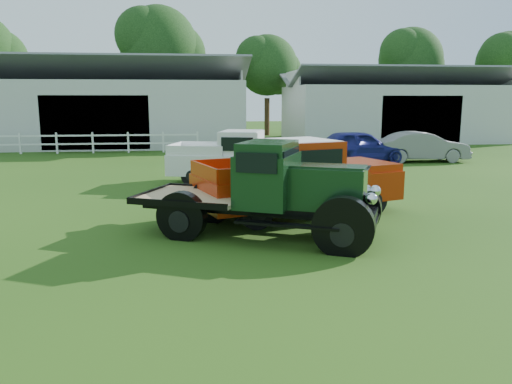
{
  "coord_description": "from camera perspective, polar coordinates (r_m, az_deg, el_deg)",
  "views": [
    {
      "loc": [
        -1.12,
        -9.66,
        3.1
      ],
      "look_at": [
        0.2,
        1.2,
        1.05
      ],
      "focal_mm": 35.0,
      "sensor_mm": 36.0,
      "label": 1
    }
  ],
  "objects": [
    {
      "name": "misc_car_blue",
      "position": [
        25.04,
        11.69,
        5.14
      ],
      "size": [
        4.87,
        2.33,
        1.61
      ],
      "primitive_type": "imported",
      "rotation": [
        0.0,
        0.0,
        1.66
      ],
      "color": "navy",
      "rests_on": "ground"
    },
    {
      "name": "tree_e",
      "position": [
        49.73,
        26.71,
        11.42
      ],
      "size": [
        5.7,
        5.7,
        9.5
      ],
      "primitive_type": null,
      "color": "black",
      "rests_on": "ground"
    },
    {
      "name": "tree_c",
      "position": [
        43.12,
        1.28,
        12.48
      ],
      "size": [
        5.4,
        5.4,
        9.0
      ],
      "primitive_type": null,
      "color": "black",
      "rests_on": "ground"
    },
    {
      "name": "tree_b",
      "position": [
        43.83,
        -10.99,
        13.9
      ],
      "size": [
        6.9,
        6.9,
        11.5
      ],
      "primitive_type": null,
      "color": "black",
      "rests_on": "ground"
    },
    {
      "name": "red_pickup",
      "position": [
        13.39,
        4.88,
        1.68
      ],
      "size": [
        6.04,
        3.81,
        2.06
      ],
      "primitive_type": null,
      "rotation": [
        0.0,
        0.0,
        0.31
      ],
      "color": "#A92608",
      "rests_on": "ground"
    },
    {
      "name": "fence_rail",
      "position": [
        30.55,
        -20.0,
        5.29
      ],
      "size": [
        14.2,
        0.16,
        1.2
      ],
      "primitive_type": null,
      "color": "white",
      "rests_on": "ground"
    },
    {
      "name": "ground",
      "position": [
        10.2,
        -0.31,
        -7.07
      ],
      "size": [
        120.0,
        120.0,
        0.0
      ],
      "primitive_type": "plane",
      "color": "#224510"
    },
    {
      "name": "shed_left",
      "position": [
        36.14,
        -16.52,
        9.72
      ],
      "size": [
        18.8,
        10.2,
        5.6
      ],
      "primitive_type": null,
      "color": "beige",
      "rests_on": "ground"
    },
    {
      "name": "misc_car_grey",
      "position": [
        26.23,
        18.41,
        4.92
      ],
      "size": [
        4.55,
        1.72,
        1.48
      ],
      "primitive_type": "imported",
      "rotation": [
        0.0,
        0.0,
        1.54
      ],
      "color": "slate",
      "rests_on": "ground"
    },
    {
      "name": "vintage_flatbed",
      "position": [
        11.28,
        0.83,
        0.31
      ],
      "size": [
        5.87,
        4.25,
        2.16
      ],
      "primitive_type": null,
      "rotation": [
        0.0,
        0.0,
        -0.43
      ],
      "color": "black",
      "rests_on": "ground"
    },
    {
      "name": "shed_right",
      "position": [
        39.65,
        15.72,
        9.51
      ],
      "size": [
        16.8,
        9.2,
        5.2
      ],
      "primitive_type": null,
      "color": "beige",
      "rests_on": "ground"
    },
    {
      "name": "tree_d",
      "position": [
        47.7,
        17.14,
        12.45
      ],
      "size": [
        6.0,
        6.0,
        10.0
      ],
      "primitive_type": null,
      "color": "black",
      "rests_on": "ground"
    },
    {
      "name": "white_pickup",
      "position": [
        18.33,
        -1.96,
        3.9
      ],
      "size": [
        5.57,
        3.36,
        1.92
      ],
      "primitive_type": null,
      "rotation": [
        0.0,
        0.0,
        -0.27
      ],
      "color": "silver",
      "rests_on": "ground"
    }
  ]
}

